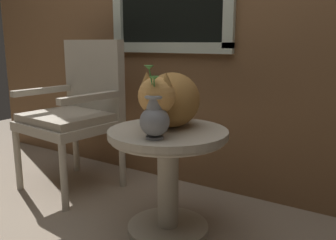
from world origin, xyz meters
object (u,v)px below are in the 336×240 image
object	(u,v)px
wicker_chair	(77,108)
pewter_vase_with_ivy	(155,118)
cat	(170,99)
wicker_side_table	(168,160)

from	to	relation	value
wicker_chair	pewter_vase_with_ivy	world-z (taller)	wicker_chair
wicker_chair	cat	size ratio (longest dim) A/B	1.55
wicker_side_table	pewter_vase_with_ivy	size ratio (longest dim) A/B	1.83
wicker_side_table	pewter_vase_with_ivy	xyz separation A→B (m)	(0.04, -0.18, 0.26)
wicker_chair	wicker_side_table	bearing A→B (deg)	-13.05
wicker_chair	cat	distance (m)	0.87
wicker_chair	pewter_vase_with_ivy	xyz separation A→B (m)	(0.90, -0.38, 0.10)
cat	pewter_vase_with_ivy	world-z (taller)	pewter_vase_with_ivy
cat	wicker_side_table	bearing A→B (deg)	-71.60
wicker_chair	pewter_vase_with_ivy	bearing A→B (deg)	-22.62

